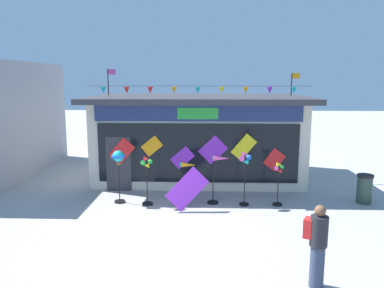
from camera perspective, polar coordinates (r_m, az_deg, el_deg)
ground_plane at (r=10.25m, az=-4.36°, el=-13.40°), size 80.00×80.00×0.00m
kite_shop_building at (r=15.56m, az=1.04°, el=1.27°), size 8.41×5.41×4.47m
wind_spinner_far_left at (r=12.43m, az=-11.19°, el=-2.62°), size 0.38×0.38×1.76m
wind_spinner_left at (r=12.13m, az=-6.93°, el=-4.92°), size 0.37×0.36×1.62m
wind_spinner_center_left at (r=12.32m, az=-0.93°, el=-4.65°), size 0.68×0.32×1.37m
wind_spinner_center_right at (r=12.20m, az=4.05°, el=-4.29°), size 0.72×0.36×1.62m
wind_spinner_right at (r=12.04m, az=8.11°, el=-3.67°), size 0.42×0.31×1.79m
wind_spinner_far_right at (r=12.33m, az=13.08°, el=-5.26°), size 0.35×0.31×1.44m
person_near_camera at (r=7.87m, az=18.59°, el=-14.31°), size 0.48×0.41×1.68m
trash_bin at (r=13.61m, az=24.86°, el=-6.22°), size 0.52×0.52×0.97m
display_kite_on_ground at (r=11.65m, az=-0.73°, el=-6.89°), size 1.37×0.34×1.37m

